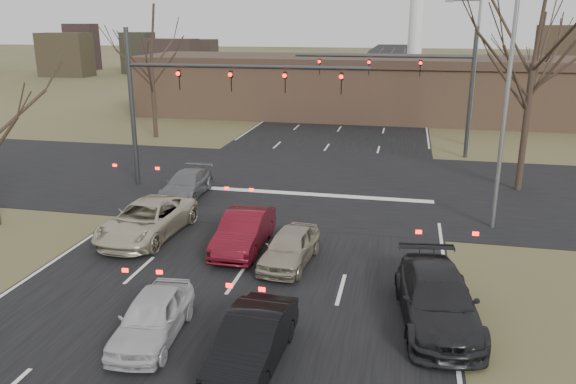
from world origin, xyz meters
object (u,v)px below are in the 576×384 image
car_silver_ahead (290,247)px  car_grey_ahead (187,184)px  car_charcoal_sedan (437,299)px  car_red_ahead (244,231)px  mast_arm_near (192,89)px  car_silver_suv (147,220)px  streetlight_right_near (502,93)px  car_black_hatch (253,340)px  building (372,87)px  mast_arm_far (425,76)px  streetlight_right_far (472,63)px  car_white_sedan (152,317)px

car_silver_ahead → car_grey_ahead: bearing=139.6°
car_charcoal_sedan → car_red_ahead: 8.02m
mast_arm_near → car_silver_suv: bearing=-84.9°
streetlight_right_near → car_black_hatch: streetlight_right_near is taller
mast_arm_near → car_grey_ahead: size_ratio=2.84×
building → car_black_hatch: (-0.18, -39.49, -2.00)m
mast_arm_far → car_grey_ahead: (-11.33, -11.47, -4.40)m
streetlight_right_far → mast_arm_near: bearing=-136.1°
car_grey_ahead → car_red_ahead: (4.64, -5.89, 0.09)m
car_charcoal_sedan → streetlight_right_far: bearing=76.6°
building → car_silver_ahead: building is taller
streetlight_right_near → car_silver_ahead: 10.34m
car_silver_suv → car_charcoal_sedan: 11.88m
car_silver_suv → car_red_ahead: car_silver_suv is taller
car_white_sedan → car_black_hatch: 3.03m
car_silver_suv → car_white_sedan: (3.46, -6.93, -0.08)m
car_white_sedan → car_silver_ahead: car_silver_ahead is taller
car_silver_suv → car_black_hatch: size_ratio=1.30×
building → streetlight_right_near: (6.82, -28.00, 2.92)m
building → mast_arm_far: 15.75m
building → car_white_sedan: building is taller
car_charcoal_sedan → car_grey_ahead: 15.26m
streetlight_right_near → car_white_sedan: streetlight_right_near is taller
streetlight_right_far → car_red_ahead: (-9.82, -21.35, -4.87)m
car_grey_ahead → car_red_ahead: size_ratio=0.99×
mast_arm_near → car_grey_ahead: mast_arm_near is taller
streetlight_right_near → car_grey_ahead: 14.90m
car_grey_ahead → building: bearing=72.8°
car_silver_suv → car_silver_ahead: car_silver_suv is taller
car_white_sedan → car_grey_ahead: car_white_sedan is taller
car_silver_suv → mast_arm_far: bearing=60.8°
mast_arm_far → streetlight_right_far: bearing=51.9°
streetlight_right_near → car_silver_ahead: bearing=-144.0°
car_black_hatch → car_silver_ahead: (-0.35, 6.16, -0.02)m
building → car_grey_ahead: (-7.14, -26.47, -2.05)m
building → streetlight_right_near: 28.97m
car_white_sedan → car_charcoal_sedan: size_ratio=0.74×
streetlight_right_far → car_charcoal_sedan: 26.09m
building → streetlight_right_far: 13.53m
building → car_charcoal_sedan: building is taller
building → car_silver_ahead: 33.40m
car_black_hatch → car_grey_ahead: car_black_hatch is taller
car_black_hatch → car_silver_ahead: 6.17m
mast_arm_far → car_white_sedan: (-7.33, -23.89, -4.38)m
mast_arm_near → streetlight_right_far: streetlight_right_far is taller
streetlight_right_far → car_grey_ahead: bearing=-133.1°
streetlight_right_near → building: bearing=103.7°
car_red_ahead → car_silver_suv: bearing=174.0°
mast_arm_near → car_silver_ahead: size_ratio=3.22×
car_silver_suv → car_grey_ahead: car_silver_suv is taller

